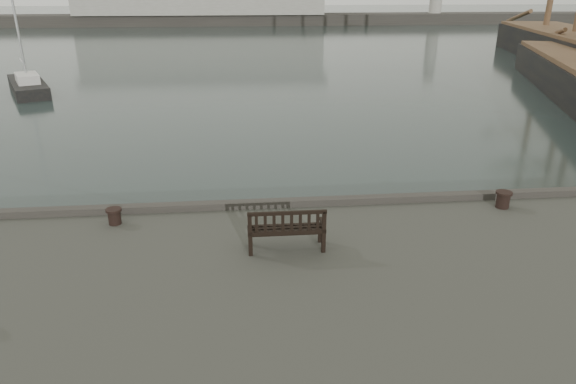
{
  "coord_description": "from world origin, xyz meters",
  "views": [
    {
      "loc": [
        -1.74,
        -12.74,
        7.06
      ],
      "look_at": [
        -0.53,
        -0.5,
        2.1
      ],
      "focal_mm": 32.0,
      "sensor_mm": 36.0,
      "label": 1
    }
  ],
  "objects_px": {
    "bench": "(286,236)",
    "bollard_left": "(114,216)",
    "bollard_right": "(503,200)",
    "yacht_d": "(28,89)",
    "tall_ship_far": "(571,54)"
  },
  "relations": [
    {
      "from": "tall_ship_far",
      "to": "bollard_right",
      "type": "bearing_deg",
      "value": -111.18
    },
    {
      "from": "bench",
      "to": "bollard_right",
      "type": "height_order",
      "value": "bench"
    },
    {
      "from": "bollard_left",
      "to": "bench",
      "type": "bearing_deg",
      "value": -22.79
    },
    {
      "from": "yacht_d",
      "to": "tall_ship_far",
      "type": "height_order",
      "value": "tall_ship_far"
    },
    {
      "from": "tall_ship_far",
      "to": "bench",
      "type": "bearing_deg",
      "value": -115.68
    },
    {
      "from": "bollard_left",
      "to": "tall_ship_far",
      "type": "xyz_separation_m",
      "value": [
        35.51,
        36.27,
        -0.88
      ]
    },
    {
      "from": "bollard_right",
      "to": "yacht_d",
      "type": "height_order",
      "value": "yacht_d"
    },
    {
      "from": "bench",
      "to": "yacht_d",
      "type": "height_order",
      "value": "yacht_d"
    },
    {
      "from": "bench",
      "to": "tall_ship_far",
      "type": "distance_m",
      "value": 49.3
    },
    {
      "from": "bollard_left",
      "to": "tall_ship_far",
      "type": "relative_size",
      "value": 0.01
    },
    {
      "from": "bench",
      "to": "yacht_d",
      "type": "distance_m",
      "value": 32.28
    },
    {
      "from": "bollard_right",
      "to": "tall_ship_far",
      "type": "distance_m",
      "value": 44.29
    },
    {
      "from": "yacht_d",
      "to": "tall_ship_far",
      "type": "distance_m",
      "value": 48.22
    },
    {
      "from": "bench",
      "to": "bollard_left",
      "type": "height_order",
      "value": "bench"
    },
    {
      "from": "bollard_right",
      "to": "yacht_d",
      "type": "relative_size",
      "value": 0.04
    }
  ]
}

